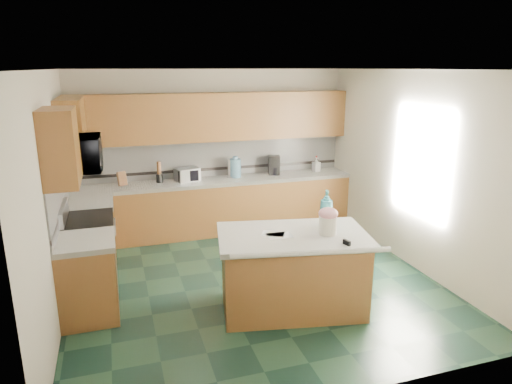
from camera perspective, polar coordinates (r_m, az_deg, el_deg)
name	(u,v)px	position (r m, az deg, el deg)	size (l,w,h in m)	color
floor	(253,282)	(6.12, -0.35, -11.13)	(4.60, 4.60, 0.00)	black
ceiling	(253,69)	(5.48, -0.40, 15.07)	(4.60, 4.60, 0.00)	white
wall_back	(213,151)	(7.84, -5.43, 5.17)	(4.60, 0.04, 2.70)	silver
wall_front	(342,252)	(3.60, 10.71, -7.39)	(4.60, 0.04, 2.70)	silver
wall_left	(50,198)	(5.45, -24.35, -0.67)	(0.04, 4.60, 2.70)	silver
wall_right	(413,170)	(6.69, 18.98, 2.63)	(0.04, 4.60, 2.70)	silver
back_base_cab	(218,207)	(7.76, -4.75, -1.93)	(4.60, 0.60, 0.86)	#43270A
back_countertop	(218,181)	(7.63, -4.82, 1.37)	(4.60, 0.64, 0.06)	white
back_upper_cab	(214,117)	(7.58, -5.23, 9.33)	(4.60, 0.33, 0.78)	#43270A
back_backsplash	(213,158)	(7.83, -5.35, 4.30)	(4.60, 0.02, 0.63)	silver
back_accent_band	(214,169)	(7.87, -5.31, 2.90)	(4.60, 0.01, 0.05)	black
left_base_cab_rear	(92,234)	(6.92, -19.78, -4.97)	(0.60, 0.82, 0.86)	#43270A
left_counter_rear	(89,203)	(6.78, -20.12, -1.32)	(0.64, 0.82, 0.06)	white
left_base_cab_front	(89,280)	(5.51, -20.20, -10.32)	(0.60, 0.72, 0.86)	#43270A
left_counter_front	(84,242)	(5.33, -20.66, -5.84)	(0.64, 0.72, 0.06)	white
left_backsplash	(59,195)	(6.01, -23.39, -0.32)	(0.02, 2.30, 0.63)	silver
left_accent_band	(62,210)	(6.06, -23.14, -2.09)	(0.01, 2.30, 0.05)	black
left_upper_cab_rear	(72,127)	(6.72, -22.06, 7.52)	(0.33, 1.09, 0.78)	#43270A
left_upper_cab_front	(60,147)	(5.08, -23.29, 5.19)	(0.33, 0.72, 0.78)	#43270A
range_body	(91,254)	(6.18, -19.98, -7.34)	(0.60, 0.76, 0.88)	#B7B7BC
range_oven_door	(115,255)	(6.19, -17.25, -7.48)	(0.02, 0.68, 0.55)	black
range_cooktop	(87,220)	(6.03, -20.38, -3.29)	(0.62, 0.78, 0.04)	black
range_handle	(115,226)	(6.05, -17.25, -4.14)	(0.02, 0.02, 0.66)	#B7B7BC
range_backguard	(63,213)	(6.01, -22.95, -2.40)	(0.06, 0.76, 0.18)	#B7B7BC
microwave	(80,154)	(5.83, -21.13, 4.49)	(0.73, 0.50, 0.41)	#B7B7BC
island_base	(292,274)	(5.35, 4.54, -10.13)	(1.58, 0.90, 0.86)	#43270A
island_top	(293,236)	(5.17, 4.65, -5.52)	(1.68, 1.00, 0.06)	white
island_bullnose	(311,253)	(4.74, 6.95, -7.56)	(0.06, 0.06, 1.68)	white
treat_jar	(328,225)	(5.16, 8.95, -4.12)	(0.20, 0.20, 0.21)	silver
treat_jar_lid	(328,214)	(5.12, 9.02, -2.68)	(0.22, 0.22, 0.14)	pink
treat_jar_knob	(328,209)	(5.10, 9.04, -2.17)	(0.02, 0.02, 0.07)	tan
treat_jar_knob_end_l	(325,210)	(5.09, 8.68, -2.21)	(0.04, 0.04, 0.04)	tan
treat_jar_knob_end_r	(331,209)	(5.12, 9.40, -2.14)	(0.04, 0.04, 0.04)	tan
soap_bottle_island	(326,208)	(5.39, 8.79, -2.01)	(0.16, 0.17, 0.43)	#41AEBE
paper_sheet_a	(280,235)	(5.09, 2.98, -5.45)	(0.27, 0.20, 0.00)	white
paper_sheet_b	(273,234)	(5.14, 2.17, -5.22)	(0.25, 0.19, 0.00)	white
clamp_body	(347,244)	(4.92, 11.26, -6.39)	(0.03, 0.09, 0.08)	black
clamp_handle	(349,248)	(4.88, 11.57, -6.84)	(0.02, 0.02, 0.07)	black
knife_block	(122,179)	(7.48, -16.41, 1.60)	(0.12, 0.10, 0.22)	#472814
utensil_crock	(159,178)	(7.54, -11.98, 1.70)	(0.11, 0.11, 0.14)	black
utensil_bundle	(159,168)	(7.51, -12.05, 2.97)	(0.06, 0.06, 0.20)	#472814
toaster_oven	(187,174)	(7.56, -8.59, 2.18)	(0.37, 0.25, 0.21)	#B7B7BC
toaster_oven_door	(188,176)	(7.45, -8.44, 1.98)	(0.33, 0.01, 0.17)	black
paper_towel	(232,168)	(7.75, -3.05, 2.99)	(0.13, 0.13, 0.30)	white
paper_towel_base	(232,176)	(7.78, -3.03, 1.96)	(0.20, 0.20, 0.01)	#B7B7BC
water_jug	(235,168)	(7.72, -2.59, 3.00)	(0.19, 0.19, 0.31)	#66A0C3
water_jug_neck	(235,158)	(7.69, -2.61, 4.31)	(0.09, 0.09, 0.04)	#66A0C3
coffee_maker	(274,165)	(7.95, 2.26, 3.39)	(0.19, 0.21, 0.32)	black
coffee_carafe	(275,171)	(7.92, 2.37, 2.65)	(0.13, 0.13, 0.13)	black
soap_bottle_back	(316,164)	(8.22, 7.54, 3.43)	(0.12, 0.12, 0.26)	white
soap_back_cap	(316,157)	(8.20, 7.57, 4.41)	(0.02, 0.02, 0.03)	red
window_light_proxy	(421,162)	(6.49, 19.92, 3.53)	(0.02, 1.40, 1.10)	white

